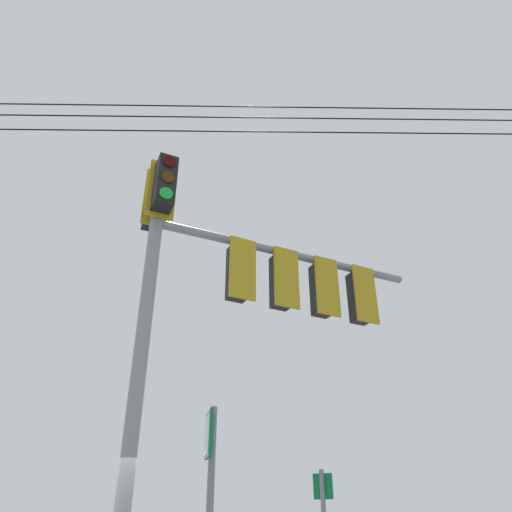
{
  "coord_description": "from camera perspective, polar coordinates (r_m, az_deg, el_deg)",
  "views": [
    {
      "loc": [
        -6.9,
        0.13,
        1.76
      ],
      "look_at": [
        -0.36,
        -2.29,
        5.66
      ],
      "focal_mm": 34.4,
      "sensor_mm": 36.0,
      "label": 1
    }
  ],
  "objects": [
    {
      "name": "signal_mast_assembly",
      "position": [
        7.55,
        -2.61,
        -3.59
      ],
      "size": [
        0.97,
        4.85,
        6.91
      ],
      "color": "gray",
      "rests_on": "ground"
    },
    {
      "name": "overhead_wire_span",
      "position": [
        9.15,
        -15.96,
        15.27
      ],
      "size": [
        6.2,
        19.0,
        1.14
      ],
      "color": "black"
    }
  ]
}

